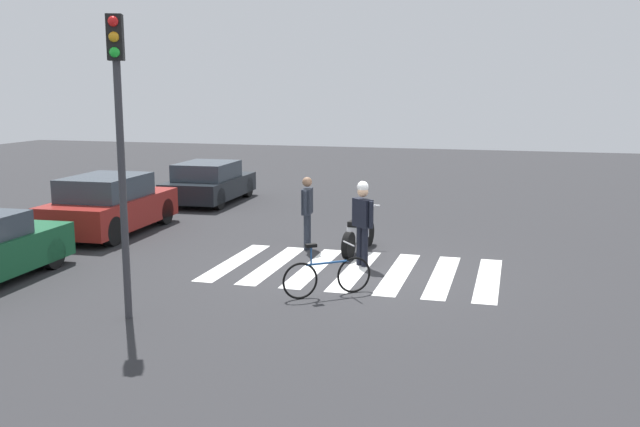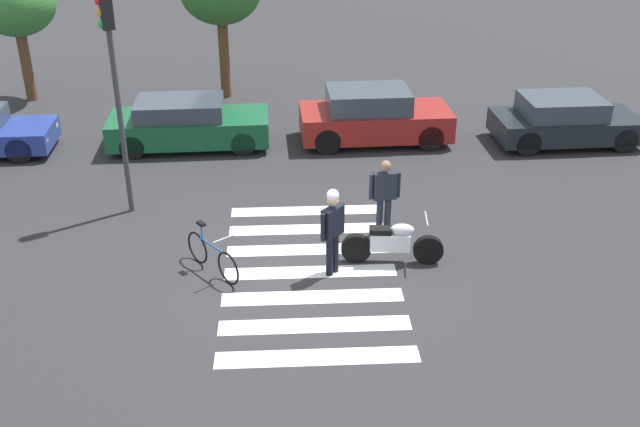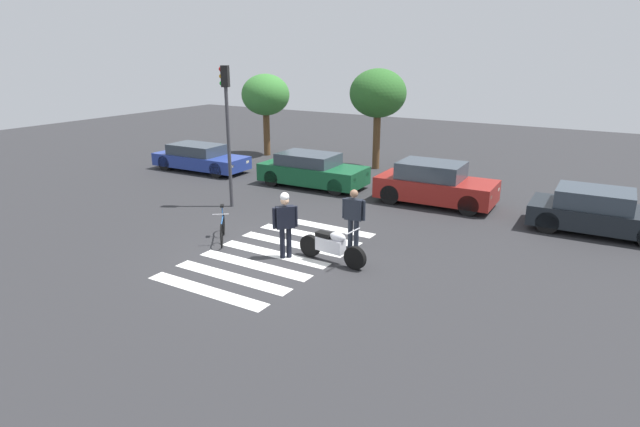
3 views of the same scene
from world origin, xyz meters
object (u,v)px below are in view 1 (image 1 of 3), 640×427
at_px(police_motorcycle, 359,233).
at_px(officer_by_motorcycle, 363,217).
at_px(leaning_bicycle, 327,276).
at_px(traffic_light_pole, 119,122).
at_px(car_black_suv, 209,183).
at_px(car_maroon_wagon, 110,206).
at_px(officer_on_foot, 307,208).

height_order(police_motorcycle, officer_by_motorcycle, officer_by_motorcycle).
height_order(leaning_bicycle, traffic_light_pole, traffic_light_pole).
relative_size(officer_by_motorcycle, car_black_suv, 0.45).
distance_m(leaning_bicycle, car_maroon_wagon, 7.98).
bearing_deg(car_maroon_wagon, car_black_suv, -4.38).
distance_m(officer_on_foot, car_maroon_wagon, 5.50).
relative_size(police_motorcycle, traffic_light_pole, 0.42).
relative_size(leaning_bicycle, car_maroon_wagon, 0.33).
height_order(police_motorcycle, traffic_light_pole, traffic_light_pole).
xyz_separation_m(police_motorcycle, traffic_light_pole, (-5.67, 2.63, 2.77)).
bearing_deg(traffic_light_pole, officer_on_foot, -13.97).
relative_size(car_black_suv, traffic_light_pole, 0.83).
bearing_deg(police_motorcycle, car_black_suv, 47.77).
bearing_deg(car_black_suv, officer_by_motorcycle, -136.22).
bearing_deg(traffic_light_pole, police_motorcycle, -24.93).
bearing_deg(car_maroon_wagon, officer_on_foot, -94.35).
bearing_deg(officer_by_motorcycle, traffic_light_pole, 146.10).
distance_m(police_motorcycle, car_black_suv, 8.51).
bearing_deg(officer_on_foot, officer_by_motorcycle, -127.53).
relative_size(officer_by_motorcycle, car_maroon_wagon, 0.43).
height_order(leaning_bicycle, officer_by_motorcycle, officer_by_motorcycle).
relative_size(police_motorcycle, officer_by_motorcycle, 1.13).
bearing_deg(police_motorcycle, traffic_light_pole, 155.07).
relative_size(police_motorcycle, car_black_suv, 0.51).
bearing_deg(officer_on_foot, leaning_bicycle, -158.13).
bearing_deg(officer_by_motorcycle, car_black_suv, 43.78).
bearing_deg(car_black_suv, car_maroon_wagon, 175.62).
height_order(car_maroon_wagon, traffic_light_pole, traffic_light_pole).
bearing_deg(car_black_suv, officer_on_foot, -138.48).
xyz_separation_m(officer_by_motorcycle, car_maroon_wagon, (1.63, 7.06, -0.33)).
distance_m(leaning_bicycle, car_black_suv, 11.35).
bearing_deg(officer_by_motorcycle, officer_on_foot, 52.47).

